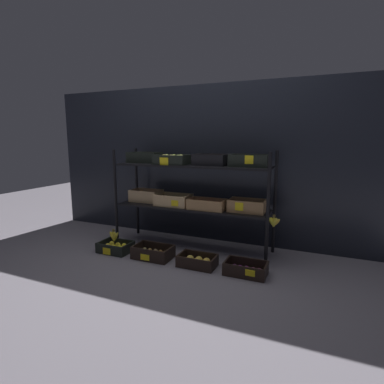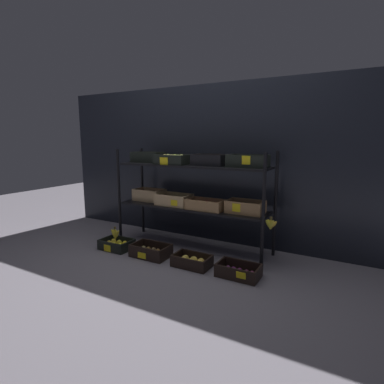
{
  "view_description": "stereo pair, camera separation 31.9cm",
  "coord_description": "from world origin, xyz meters",
  "views": [
    {
      "loc": [
        1.25,
        -2.89,
        1.16
      ],
      "look_at": [
        0.0,
        0.0,
        0.61
      ],
      "focal_mm": 28.66,
      "sensor_mm": 36.0,
      "label": 1
    },
    {
      "loc": [
        1.54,
        -2.75,
        1.16
      ],
      "look_at": [
        0.0,
        0.0,
        0.61
      ],
      "focal_mm": 28.66,
      "sensor_mm": 36.0,
      "label": 2
    }
  ],
  "objects": [
    {
      "name": "display_rack",
      "position": [
        -0.01,
        -0.0,
        0.68
      ],
      "size": [
        1.76,
        0.45,
        1.05
      ],
      "color": "black",
      "rests_on": "ground_plane"
    },
    {
      "name": "crate_ground_apple_gold",
      "position": [
        0.24,
        -0.43,
        0.04
      ],
      "size": [
        0.35,
        0.21,
        0.11
      ],
      "color": "black",
      "rests_on": "ground_plane"
    },
    {
      "name": "crate_ground_kiwi",
      "position": [
        -0.24,
        -0.42,
        0.05
      ],
      "size": [
        0.38,
        0.24,
        0.12
      ],
      "color": "black",
      "rests_on": "ground_plane"
    },
    {
      "name": "crate_ground_plum",
      "position": [
        0.69,
        -0.42,
        0.04
      ],
      "size": [
        0.36,
        0.23,
        0.11
      ],
      "color": "black",
      "rests_on": "ground_plane"
    },
    {
      "name": "ground_plane",
      "position": [
        0.0,
        0.0,
        0.0
      ],
      "size": [
        10.0,
        10.0,
        0.0
      ],
      "primitive_type": "plane",
      "color": "slate"
    },
    {
      "name": "storefront_wall",
      "position": [
        0.0,
        0.41,
        0.87
      ],
      "size": [
        4.04,
        0.12,
        1.75
      ],
      "primitive_type": "cube",
      "color": "black",
      "rests_on": "ground_plane"
    },
    {
      "name": "banana_bunch_loose",
      "position": [
        -0.7,
        -0.42,
        0.17
      ],
      "size": [
        0.12,
        0.04,
        0.14
      ],
      "color": "brown",
      "rests_on": "crate_ground_lemon"
    },
    {
      "name": "crate_ground_lemon",
      "position": [
        -0.68,
        -0.43,
        0.04
      ],
      "size": [
        0.33,
        0.24,
        0.11
      ],
      "color": "black",
      "rests_on": "ground_plane"
    }
  ]
}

